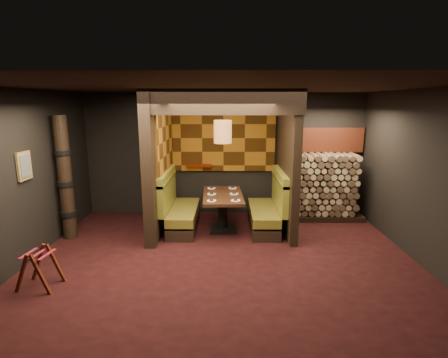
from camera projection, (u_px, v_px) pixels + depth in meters
floor at (223, 263)px, 5.85m from camera, size 6.50×5.50×0.02m
ceiling at (223, 86)px, 5.24m from camera, size 6.50×5.50×0.02m
wall_back at (225, 155)px, 8.24m from camera, size 6.50×0.02×2.85m
wall_front at (219, 252)px, 2.85m from camera, size 6.50×0.02×2.85m
wall_left at (19, 179)px, 5.57m from camera, size 0.02×5.50×2.85m
wall_right at (429, 180)px, 5.51m from camera, size 0.02×5.50×2.85m
partition_left at (159, 162)px, 7.17m from camera, size 0.20×2.20×2.85m
partition_right at (287, 162)px, 7.19m from camera, size 0.15×2.10×2.85m
header_beam at (222, 102)px, 5.97m from camera, size 2.85×0.18×0.44m
tapa_back_panel at (223, 138)px, 8.11m from camera, size 2.40×0.06×1.55m
tapa_side_panel at (165, 141)px, 7.25m from camera, size 0.04×1.85×1.45m
lacquer_shelf at (199, 165)px, 8.19m from camera, size 0.60×0.12×0.07m
booth_bench_left at (179, 210)px, 7.38m from camera, size 0.68×1.60×1.14m
booth_bench_right at (268, 210)px, 7.37m from camera, size 0.68×1.60×1.14m
dining_table at (223, 205)px, 7.24m from camera, size 0.86×1.51×0.78m
place_settings at (223, 194)px, 7.18m from camera, size 0.69×1.21×0.03m
pendant_lamp at (223, 132)px, 6.86m from camera, size 0.35×0.35×1.01m
framed_picture at (24, 166)px, 5.63m from camera, size 0.05×0.36×0.46m
luggage_rack at (39, 267)px, 5.02m from camera, size 0.62×0.47×0.62m
totem_column at (65, 179)px, 6.70m from camera, size 0.31×0.31×2.40m
firewood_stack at (324, 187)px, 7.96m from camera, size 1.73×0.70×1.50m
mosaic_header at (323, 140)px, 8.07m from camera, size 1.83×0.10×0.56m
bay_front_post at (289, 160)px, 7.45m from camera, size 0.08×0.08×2.85m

